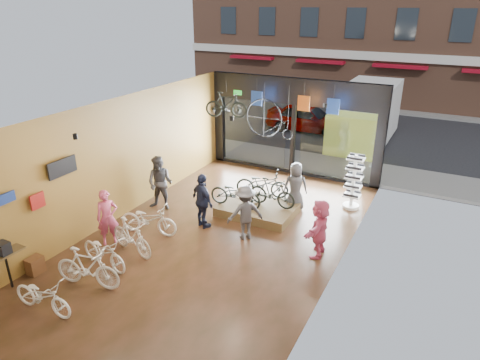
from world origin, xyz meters
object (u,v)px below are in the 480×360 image
Objects in this scene: customer_4 at (296,187)px; hung_bike at (226,105)px; display_bike_right at (262,184)px; floor_bike_1 at (87,268)px; customer_3 at (245,212)px; floor_bike_0 at (42,296)px; floor_bike_4 at (149,219)px; customer_0 at (107,217)px; floor_bike_3 at (131,237)px; floor_bike_2 at (104,252)px; penny_farthing at (271,120)px; customer_5 at (319,228)px; display_bike_left at (235,194)px; display_bike_mid at (272,193)px; street_car at (307,118)px; display_platform at (258,209)px; customer_2 at (203,201)px; sunglasses_rack at (353,182)px; customer_1 at (160,183)px; box_truck at (364,117)px.

hung_bike is (-3.30, 1.31, 2.11)m from customer_4.
floor_bike_1 is at bearing 148.58° from display_bike_right.
floor_bike_1 is 1.05× the size of customer_3.
floor_bike_4 is at bearing -0.73° from floor_bike_0.
customer_0 is at bearing 158.34° from hung_bike.
hung_bike is (-0.28, 5.91, 2.43)m from floor_bike_3.
display_bike_right reaches higher than floor_bike_2.
floor_bike_0 is at bearing -99.88° from penny_farthing.
floor_bike_1 is at bearing -52.51° from customer_5.
display_bike_mid is (1.03, 0.56, 0.02)m from display_bike_left.
display_bike_right is at bearing -10.18° from floor_bike_3.
customer_3 is at bearing -144.52° from display_bike_left.
floor_bike_2 is 1.01× the size of customer_3.
display_bike_right is at bearing -25.09° from display_bike_left.
street_car is 13.65m from customer_0.
display_platform is 1.47× the size of customer_4.
floor_bike_0 is 0.98× the size of floor_bike_2.
customer_0 reaches higher than floor_bike_1.
floor_bike_0 is 6.95m from display_platform.
street_car is at bearing -11.95° from floor_bike_1.
customer_2 reaches higher than display_platform.
hung_bike is (-4.95, 0.32, 1.99)m from sunglasses_rack.
display_bike_left is 3.80m from hung_bike.
street_car is 2.46× the size of penny_farthing.
penny_farthing is at bearing 0.73° from display_bike_right.
customer_5 is 3.34m from sunglasses_rack.
display_bike_right is 3.44m from customer_5.
floor_bike_0 is 0.99× the size of customer_0.
customer_1 is at bearing -97.09° from customer_5.
display_bike_left is at bearing 2.91° from customer_0.
floor_bike_4 is 1.21m from customer_0.
display_platform is at bearing -147.65° from hung_bike.
street_car is 2.48× the size of display_bike_left.
box_truck reaches higher than floor_bike_4.
customer_3 is (2.60, 3.00, 0.39)m from floor_bike_2.
customer_2 is (0.96, 2.15, 0.37)m from floor_bike_3.
floor_bike_0 is at bearing 162.16° from display_bike_left.
penny_farthing is at bearing 173.05° from sunglasses_rack.
sunglasses_rack is (1.65, 0.99, 0.12)m from customer_4.
floor_bike_2 is 1.00× the size of floor_bike_3.
box_truck is 4.29× the size of customer_0.
sunglasses_rack reaches higher than display_platform.
customer_5 is (3.11, -1.07, 0.07)m from display_bike_left.
floor_bike_3 is 1.01× the size of customer_0.
customer_0 is 2.49m from customer_1.
sunglasses_rack is at bearing -51.22° from display_bike_mid.
customer_1 reaches higher than floor_bike_0.
box_truck is 4.28× the size of customer_4.
customer_4 is at bearing -43.94° from penny_farthing.
floor_bike_4 reaches higher than floor_bike_0.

